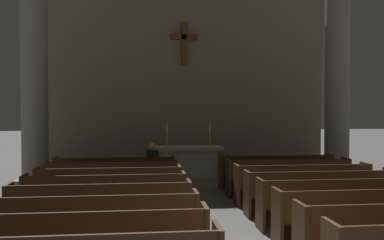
{
  "coord_description": "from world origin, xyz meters",
  "views": [
    {
      "loc": [
        -1.5,
        -4.78,
        2.25
      ],
      "look_at": [
        0.0,
        8.32,
        1.89
      ],
      "focal_mm": 40.89,
      "sensor_mm": 36.0,
      "label": 1
    }
  ],
  "objects_px": {
    "pew_left_row_5": "(105,197)",
    "pew_right_row_3": "(370,216)",
    "column_right_second": "(337,71)",
    "lone_worshipper": "(152,165)",
    "pew_left_row_7": "(112,180)",
    "pew_left_row_4": "(101,209)",
    "pew_right_row_4": "(342,203)",
    "altar": "(188,161)",
    "pew_right_row_6": "(303,184)",
    "pew_left_row_8": "(115,174)",
    "column_left_second": "(34,68)",
    "pew_left_row_3": "(94,224)",
    "pew_right_row_7": "(288,177)",
    "pew_left_row_6": "(109,188)",
    "candlestick_left": "(167,139)",
    "pew_right_row_5": "(320,192)",
    "candlestick_right": "(210,139)",
    "pew_right_row_8": "(276,171)"
  },
  "relations": [
    {
      "from": "altar",
      "to": "pew_right_row_6",
      "type": "bearing_deg",
      "value": -62.62
    },
    {
      "from": "pew_left_row_5",
      "to": "pew_left_row_6",
      "type": "relative_size",
      "value": 1.0
    },
    {
      "from": "pew_left_row_6",
      "to": "candlestick_right",
      "type": "bearing_deg",
      "value": 55.76
    },
    {
      "from": "pew_right_row_5",
      "to": "lone_worshipper",
      "type": "height_order",
      "value": "lone_worshipper"
    },
    {
      "from": "pew_left_row_5",
      "to": "pew_right_row_4",
      "type": "distance_m",
      "value": 4.57
    },
    {
      "from": "pew_left_row_5",
      "to": "altar",
      "type": "xyz_separation_m",
      "value": [
        2.23,
        5.32,
        0.06
      ]
    },
    {
      "from": "column_left_second",
      "to": "pew_left_row_6",
      "type": "bearing_deg",
      "value": -54.57
    },
    {
      "from": "column_right_second",
      "to": "lone_worshipper",
      "type": "xyz_separation_m",
      "value": [
        -5.83,
        -1.27,
        -2.73
      ]
    },
    {
      "from": "pew_left_row_6",
      "to": "pew_right_row_5",
      "type": "distance_m",
      "value": 4.57
    },
    {
      "from": "lone_worshipper",
      "to": "pew_left_row_3",
      "type": "bearing_deg",
      "value": -101.07
    },
    {
      "from": "pew_right_row_4",
      "to": "pew_right_row_3",
      "type": "bearing_deg",
      "value": -90.0
    },
    {
      "from": "column_right_second",
      "to": "candlestick_left",
      "type": "xyz_separation_m",
      "value": [
        -5.3,
        0.97,
        -2.17
      ]
    },
    {
      "from": "pew_right_row_8",
      "to": "candlestick_right",
      "type": "height_order",
      "value": "candlestick_right"
    },
    {
      "from": "pew_right_row_5",
      "to": "candlestick_right",
      "type": "bearing_deg",
      "value": 106.05
    },
    {
      "from": "pew_left_row_4",
      "to": "pew_right_row_3",
      "type": "distance_m",
      "value": 4.57
    },
    {
      "from": "pew_right_row_6",
      "to": "pew_right_row_8",
      "type": "distance_m",
      "value": 2.03
    },
    {
      "from": "column_left_second",
      "to": "candlestick_left",
      "type": "bearing_deg",
      "value": 13.97
    },
    {
      "from": "pew_right_row_4",
      "to": "pew_right_row_6",
      "type": "height_order",
      "value": "same"
    },
    {
      "from": "column_right_second",
      "to": "candlestick_right",
      "type": "relative_size",
      "value": 9.34
    },
    {
      "from": "altar",
      "to": "candlestick_right",
      "type": "bearing_deg",
      "value": 0.0
    },
    {
      "from": "pew_left_row_7",
      "to": "pew_right_row_6",
      "type": "distance_m",
      "value": 4.57
    },
    {
      "from": "candlestick_left",
      "to": "candlestick_right",
      "type": "bearing_deg",
      "value": 0.0
    },
    {
      "from": "pew_left_row_7",
      "to": "candlestick_right",
      "type": "height_order",
      "value": "candlestick_right"
    },
    {
      "from": "pew_left_row_8",
      "to": "pew_right_row_6",
      "type": "xyz_separation_m",
      "value": [
        4.46,
        -2.03,
        0.0
      ]
    },
    {
      "from": "pew_left_row_5",
      "to": "pew_left_row_7",
      "type": "height_order",
      "value": "same"
    },
    {
      "from": "pew_left_row_4",
      "to": "column_left_second",
      "type": "distance_m",
      "value": 6.56
    },
    {
      "from": "pew_left_row_4",
      "to": "column_left_second",
      "type": "xyz_separation_m",
      "value": [
        -2.37,
        5.36,
        2.94
      ]
    },
    {
      "from": "pew_left_row_3",
      "to": "pew_right_row_3",
      "type": "bearing_deg",
      "value": 0.0
    },
    {
      "from": "pew_left_row_7",
      "to": "lone_worshipper",
      "type": "xyz_separation_m",
      "value": [
        1.0,
        1.05,
        0.22
      ]
    },
    {
      "from": "altar",
      "to": "candlestick_left",
      "type": "height_order",
      "value": "candlestick_left"
    },
    {
      "from": "pew_left_row_7",
      "to": "lone_worshipper",
      "type": "distance_m",
      "value": 1.47
    },
    {
      "from": "pew_right_row_7",
      "to": "pew_left_row_4",
      "type": "bearing_deg",
      "value": -145.72
    },
    {
      "from": "column_right_second",
      "to": "pew_left_row_6",
      "type": "bearing_deg",
      "value": -153.99
    },
    {
      "from": "pew_left_row_7",
      "to": "candlestick_left",
      "type": "distance_m",
      "value": 3.71
    },
    {
      "from": "pew_right_row_5",
      "to": "pew_right_row_8",
      "type": "bearing_deg",
      "value": 90.0
    },
    {
      "from": "pew_right_row_3",
      "to": "pew_right_row_7",
      "type": "height_order",
      "value": "same"
    },
    {
      "from": "column_right_second",
      "to": "candlestick_left",
      "type": "distance_m",
      "value": 5.81
    },
    {
      "from": "pew_left_row_7",
      "to": "pew_right_row_3",
      "type": "bearing_deg",
      "value": -42.26
    },
    {
      "from": "pew_right_row_3",
      "to": "column_right_second",
      "type": "relative_size",
      "value": 0.46
    },
    {
      "from": "pew_left_row_8",
      "to": "column_left_second",
      "type": "height_order",
      "value": "column_left_second"
    },
    {
      "from": "altar",
      "to": "lone_worshipper",
      "type": "height_order",
      "value": "lone_worshipper"
    },
    {
      "from": "pew_left_row_8",
      "to": "column_left_second",
      "type": "xyz_separation_m",
      "value": [
        -2.37,
        1.31,
        2.94
      ]
    },
    {
      "from": "pew_right_row_7",
      "to": "pew_left_row_7",
      "type": "bearing_deg",
      "value": 180.0
    },
    {
      "from": "pew_left_row_5",
      "to": "pew_right_row_3",
      "type": "height_order",
      "value": "same"
    },
    {
      "from": "pew_left_row_4",
      "to": "pew_left_row_6",
      "type": "xyz_separation_m",
      "value": [
        0.0,
        2.03,
        0.0
      ]
    },
    {
      "from": "pew_right_row_6",
      "to": "column_left_second",
      "type": "distance_m",
      "value": 8.15
    },
    {
      "from": "pew_left_row_5",
      "to": "pew_left_row_6",
      "type": "bearing_deg",
      "value": 90.0
    },
    {
      "from": "pew_left_row_4",
      "to": "lone_worshipper",
      "type": "xyz_separation_m",
      "value": [
        1.0,
        4.09,
        0.22
      ]
    },
    {
      "from": "pew_left_row_3",
      "to": "lone_worshipper",
      "type": "distance_m",
      "value": 5.21
    },
    {
      "from": "pew_right_row_5",
      "to": "candlestick_left",
      "type": "relative_size",
      "value": 4.26
    }
  ]
}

